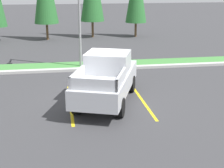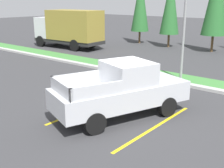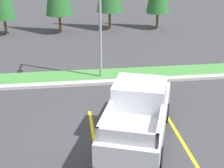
% 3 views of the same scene
% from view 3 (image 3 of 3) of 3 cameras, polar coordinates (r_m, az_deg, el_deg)
% --- Properties ---
extents(ground_plane, '(120.00, 120.00, 0.00)m').
position_cam_3_polar(ground_plane, '(12.57, 2.10, -8.59)').
color(ground_plane, '#38383A').
extents(parking_line_near, '(0.12, 4.80, 0.01)m').
position_cam_3_polar(parking_line_near, '(12.15, -2.98, -9.79)').
color(parking_line_near, yellow).
rests_on(parking_line_near, ground).
extents(parking_line_far, '(0.12, 4.80, 0.01)m').
position_cam_3_polar(parking_line_far, '(12.72, 11.24, -8.62)').
color(parking_line_far, yellow).
rests_on(parking_line_far, ground).
extents(curb_strip, '(56.00, 0.40, 0.15)m').
position_cam_3_polar(curb_strip, '(16.96, -0.71, 0.33)').
color(curb_strip, '#B2B2AD').
rests_on(curb_strip, ground).
extents(grass_median, '(56.00, 1.80, 0.06)m').
position_cam_3_polar(grass_median, '(17.99, -1.13, 1.52)').
color(grass_median, '#42843D').
rests_on(grass_median, ground).
extents(pickup_truck_main, '(3.56, 5.55, 2.10)m').
position_cam_3_polar(pickup_truck_main, '(11.87, 4.49, -4.89)').
color(pickup_truck_main, black).
rests_on(pickup_truck_main, ground).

